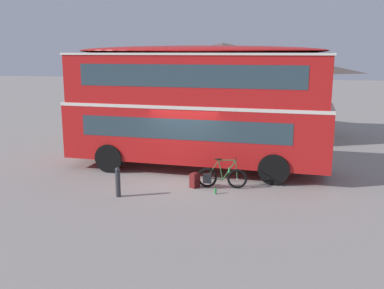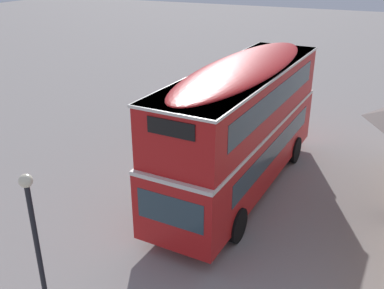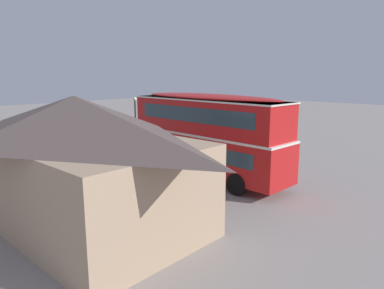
{
  "view_description": "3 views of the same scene",
  "coord_description": "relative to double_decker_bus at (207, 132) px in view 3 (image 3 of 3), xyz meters",
  "views": [
    {
      "loc": [
        3.47,
        -15.0,
        4.57
      ],
      "look_at": [
        0.33,
        -0.12,
        1.31
      ],
      "focal_mm": 40.71,
      "sensor_mm": 36.0,
      "label": 1
    },
    {
      "loc": [
        13.97,
        5.74,
        8.09
      ],
      "look_at": [
        0.42,
        -0.58,
        1.5
      ],
      "focal_mm": 40.63,
      "sensor_mm": 36.0,
      "label": 2
    },
    {
      "loc": [
        -12.35,
        16.24,
        5.81
      ],
      "look_at": [
        1.86,
        0.7,
        1.62
      ],
      "focal_mm": 32.8,
      "sensor_mm": 36.0,
      "label": 3
    }
  ],
  "objects": [
    {
      "name": "ground_plane",
      "position": [
        -0.19,
        -1.27,
        -2.64
      ],
      "size": [
        120.0,
        120.0,
        0.0
      ],
      "primitive_type": "plane",
      "color": "gray"
    },
    {
      "name": "kerb_bollard",
      "position": [
        -1.79,
        -3.71,
        -2.15
      ],
      "size": [
        0.16,
        0.16,
        0.97
      ],
      "color": "#333338",
      "rests_on": "ground"
    },
    {
      "name": "touring_bicycle",
      "position": [
        1.28,
        -2.13,
        -2.27
      ],
      "size": [
        1.71,
        0.54,
        1.05
      ],
      "color": "black",
      "rests_on": "ground"
    },
    {
      "name": "double_decker_bus",
      "position": [
        0.0,
        0.0,
        0.0
      ],
      "size": [
        10.23,
        3.07,
        4.79
      ],
      "color": "black",
      "rests_on": "ground"
    },
    {
      "name": "street_lamp",
      "position": [
        8.42,
        -1.6,
        -0.02
      ],
      "size": [
        0.28,
        0.28,
        4.19
      ],
      "color": "black",
      "rests_on": "ground"
    },
    {
      "name": "water_bottle_green_metal",
      "position": [
        1.22,
        -2.8,
        -2.53
      ],
      "size": [
        0.08,
        0.08,
        0.24
      ],
      "color": "green",
      "rests_on": "ground"
    },
    {
      "name": "backpack_on_ground",
      "position": [
        0.42,
        -2.25,
        -2.37
      ],
      "size": [
        0.37,
        0.38,
        0.53
      ],
      "color": "maroon",
      "rests_on": "ground"
    },
    {
      "name": "pub_building",
      "position": [
        -0.11,
        8.08,
        -0.07
      ],
      "size": [
        10.84,
        6.0,
        5.04
      ],
      "color": "tan",
      "rests_on": "ground"
    }
  ]
}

